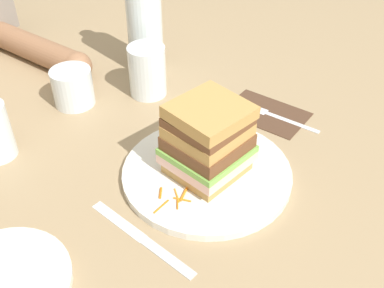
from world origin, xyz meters
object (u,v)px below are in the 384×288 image
(sandwich, at_px, (208,140))
(knife, at_px, (144,240))
(napkin_dark, at_px, (266,113))
(side_plate, at_px, (0,285))
(water_bottle, at_px, (144,14))
(empty_tumbler_0, at_px, (73,87))
(main_plate, at_px, (207,173))
(fork, at_px, (277,115))
(juice_glass, at_px, (148,74))

(sandwich, height_order, knife, sandwich)
(napkin_dark, relative_size, side_plate, 0.83)
(side_plate, bearing_deg, water_bottle, 21.91)
(knife, distance_m, empty_tumbler_0, 0.39)
(main_plate, relative_size, fork, 1.66)
(main_plate, bearing_deg, water_bottle, 55.16)
(main_plate, bearing_deg, fork, -3.53)
(sandwich, bearing_deg, water_bottle, 55.19)
(water_bottle, distance_m, empty_tumbler_0, 0.22)
(knife, bearing_deg, main_plate, 1.81)
(napkin_dark, distance_m, juice_glass, 0.25)
(juice_glass, distance_m, empty_tumbler_0, 0.15)
(main_plate, bearing_deg, side_plate, 164.24)
(juice_glass, bearing_deg, main_plate, -119.73)
(sandwich, xyz_separation_m, juice_glass, (0.14, 0.24, -0.03))
(juice_glass, xyz_separation_m, side_plate, (-0.47, -0.15, -0.04))
(napkin_dark, distance_m, fork, 0.02)
(main_plate, distance_m, side_plate, 0.34)
(knife, bearing_deg, water_bottle, 39.90)
(napkin_dark, height_order, empty_tumbler_0, empty_tumbler_0)
(knife, bearing_deg, empty_tumbler_0, 61.48)
(main_plate, xyz_separation_m, napkin_dark, (0.22, 0.01, -0.01))
(napkin_dark, relative_size, knife, 0.76)
(juice_glass, bearing_deg, side_plate, -162.39)
(empty_tumbler_0, distance_m, side_plate, 0.43)
(napkin_dark, distance_m, empty_tumbler_0, 0.38)
(juice_glass, relative_size, water_bottle, 0.38)
(main_plate, xyz_separation_m, sandwich, (-0.00, -0.00, 0.07))
(empty_tumbler_0, bearing_deg, main_plate, -93.83)
(fork, height_order, empty_tumbler_0, empty_tumbler_0)
(knife, distance_m, water_bottle, 0.51)
(napkin_dark, bearing_deg, main_plate, -177.64)
(empty_tumbler_0, bearing_deg, knife, -118.52)
(main_plate, distance_m, water_bottle, 0.40)
(side_plate, bearing_deg, empty_tumbler_0, 34.59)
(sandwich, height_order, juice_glass, sandwich)
(napkin_dark, xyz_separation_m, juice_glass, (-0.08, 0.23, 0.04))
(knife, bearing_deg, napkin_dark, 2.13)
(sandwich, height_order, fork, sandwich)
(water_bottle, relative_size, side_plate, 1.51)
(sandwich, height_order, side_plate, sandwich)
(knife, height_order, juice_glass, juice_glass)
(sandwich, distance_m, juice_glass, 0.28)
(napkin_dark, relative_size, water_bottle, 0.55)
(main_plate, distance_m, sandwich, 0.07)
(empty_tumbler_0, bearing_deg, water_bottle, -6.54)
(napkin_dark, relative_size, empty_tumbler_0, 1.91)
(juice_glass, bearing_deg, sandwich, -119.70)
(side_plate, bearing_deg, knife, -30.49)
(knife, bearing_deg, side_plate, 149.51)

